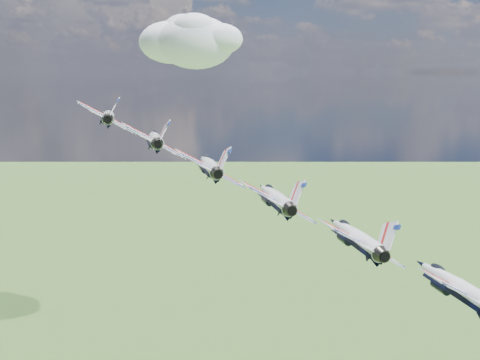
{
  "coord_description": "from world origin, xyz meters",
  "views": [
    {
      "loc": [
        -4.74,
        -90.64,
        164.32
      ],
      "look_at": [
        3.64,
        -18.68,
        149.71
      ],
      "focal_mm": 40.0,
      "sensor_mm": 36.0,
      "label": 1
    }
  ],
  "objects_px": {
    "jet_0": "(109,116)",
    "jet_5": "(454,285)",
    "jet_1": "(155,138)",
    "jet_2": "(209,165)",
    "jet_3": "(274,197)",
    "jet_4": "(354,236)"
  },
  "relations": [
    {
      "from": "jet_0",
      "to": "jet_3",
      "type": "height_order",
      "value": "jet_0"
    },
    {
      "from": "jet_1",
      "to": "jet_2",
      "type": "bearing_deg",
      "value": -53.41
    },
    {
      "from": "jet_0",
      "to": "jet_2",
      "type": "height_order",
      "value": "jet_0"
    },
    {
      "from": "jet_2",
      "to": "jet_3",
      "type": "relative_size",
      "value": 1.0
    },
    {
      "from": "jet_2",
      "to": "jet_3",
      "type": "xyz_separation_m",
      "value": [
        8.07,
        -8.82,
        -2.93
      ]
    },
    {
      "from": "jet_1",
      "to": "jet_5",
      "type": "distance_m",
      "value": 49.22
    },
    {
      "from": "jet_0",
      "to": "jet_4",
      "type": "distance_m",
      "value": 49.22
    },
    {
      "from": "jet_5",
      "to": "jet_0",
      "type": "bearing_deg",
      "value": 126.59
    },
    {
      "from": "jet_1",
      "to": "jet_5",
      "type": "bearing_deg",
      "value": -53.41
    },
    {
      "from": "jet_0",
      "to": "jet_3",
      "type": "xyz_separation_m",
      "value": [
        24.21,
        -26.46,
        -8.78
      ]
    },
    {
      "from": "jet_2",
      "to": "jet_3",
      "type": "height_order",
      "value": "jet_2"
    },
    {
      "from": "jet_0",
      "to": "jet_5",
      "type": "height_order",
      "value": "jet_0"
    },
    {
      "from": "jet_3",
      "to": "jet_4",
      "type": "height_order",
      "value": "jet_3"
    },
    {
      "from": "jet_0",
      "to": "jet_5",
      "type": "distance_m",
      "value": 61.53
    },
    {
      "from": "jet_2",
      "to": "jet_5",
      "type": "bearing_deg",
      "value": -53.41
    },
    {
      "from": "jet_1",
      "to": "jet_3",
      "type": "height_order",
      "value": "jet_1"
    },
    {
      "from": "jet_1",
      "to": "jet_4",
      "type": "xyz_separation_m",
      "value": [
        24.21,
        -26.46,
        -8.78
      ]
    },
    {
      "from": "jet_3",
      "to": "jet_4",
      "type": "xyz_separation_m",
      "value": [
        8.07,
        -8.82,
        -2.93
      ]
    },
    {
      "from": "jet_1",
      "to": "jet_5",
      "type": "height_order",
      "value": "jet_1"
    },
    {
      "from": "jet_0",
      "to": "jet_1",
      "type": "bearing_deg",
      "value": -53.41
    },
    {
      "from": "jet_0",
      "to": "jet_2",
      "type": "distance_m",
      "value": 24.61
    },
    {
      "from": "jet_3",
      "to": "jet_5",
      "type": "height_order",
      "value": "jet_3"
    }
  ]
}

